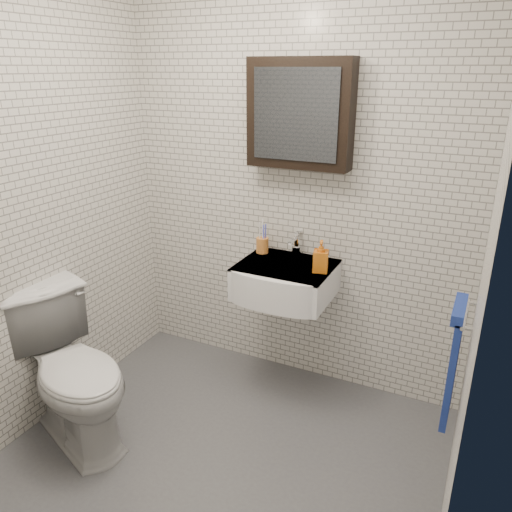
# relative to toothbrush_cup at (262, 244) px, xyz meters

# --- Properties ---
(ground) EXTENTS (2.20, 2.00, 0.01)m
(ground) POSITION_rel_toothbrush_cup_xyz_m (0.16, -0.90, -0.90)
(ground) COLOR #4D4F55
(ground) RESTS_ON ground
(room_shell) EXTENTS (2.22, 2.02, 2.51)m
(room_shell) POSITION_rel_toothbrush_cup_xyz_m (0.16, -0.90, 0.56)
(room_shell) COLOR silver
(room_shell) RESTS_ON ground
(washbasin) EXTENTS (0.55, 0.50, 0.20)m
(washbasin) POSITION_rel_toothbrush_cup_xyz_m (0.21, -0.17, -0.15)
(washbasin) COLOR white
(washbasin) RESTS_ON room_shell
(faucet) EXTENTS (0.06, 0.20, 0.15)m
(faucet) POSITION_rel_toothbrush_cup_xyz_m (0.21, 0.03, 0.01)
(faucet) COLOR silver
(faucet) RESTS_ON washbasin
(mirror_cabinet) EXTENTS (0.60, 0.15, 0.60)m
(mirror_cabinet) POSITION_rel_toothbrush_cup_xyz_m (0.21, 0.03, 0.80)
(mirror_cabinet) COLOR black
(mirror_cabinet) RESTS_ON room_shell
(towel_rail) EXTENTS (0.09, 0.30, 0.58)m
(towel_rail) POSITION_rel_toothbrush_cup_xyz_m (1.21, -0.55, -0.18)
(towel_rail) COLOR silver
(towel_rail) RESTS_ON room_shell
(toothbrush_cup) EXTENTS (0.10, 0.10, 0.21)m
(toothbrush_cup) POSITION_rel_toothbrush_cup_xyz_m (0.00, 0.00, 0.00)
(toothbrush_cup) COLOR #C87832
(toothbrush_cup) RESTS_ON washbasin
(soap_bottle) EXTENTS (0.10, 0.10, 0.18)m
(soap_bottle) POSITION_rel_toothbrush_cup_xyz_m (0.43, -0.14, 0.04)
(soap_bottle) COLOR orange
(soap_bottle) RESTS_ON washbasin
(toilet) EXTENTS (0.93, 0.73, 0.83)m
(toilet) POSITION_rel_toothbrush_cup_xyz_m (-0.64, -1.04, -0.49)
(toilet) COLOR silver
(toilet) RESTS_ON ground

